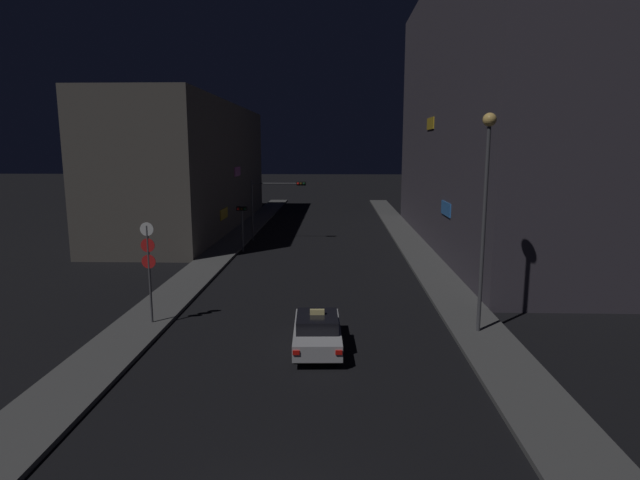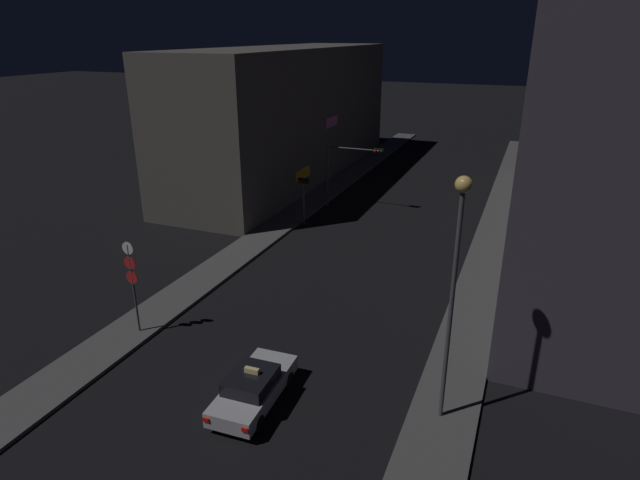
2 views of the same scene
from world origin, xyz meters
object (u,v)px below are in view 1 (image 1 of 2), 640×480
traffic_light_overhead (273,197)px  street_lamp_near_block (486,185)px  traffic_light_left_kerb (242,218)px  sign_pole_left (149,262)px  taxi (317,331)px

traffic_light_overhead → street_lamp_near_block: size_ratio=0.57×
traffic_light_left_kerb → sign_pole_left: sign_pole_left is taller
taxi → traffic_light_left_kerb: bearing=108.4°
traffic_light_left_kerb → traffic_light_overhead: bearing=69.3°
taxi → street_lamp_near_block: bearing=14.9°
taxi → traffic_light_overhead: (-4.62, 24.11, 3.01)m
traffic_light_left_kerb → street_lamp_near_block: (13.18, -17.52, 3.77)m
taxi → traffic_light_overhead: bearing=100.8°
taxi → traffic_light_left_kerb: size_ratio=1.27×
sign_pole_left → street_lamp_near_block: bearing=-2.5°
traffic_light_overhead → street_lamp_near_block: bearing=-63.0°
traffic_light_overhead → sign_pole_left: size_ratio=1.14×
traffic_light_overhead → sign_pole_left: 21.89m
traffic_light_left_kerb → sign_pole_left: (-1.00, -16.90, 0.33)m
taxi → street_lamp_near_block: (6.75, 1.80, 5.60)m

